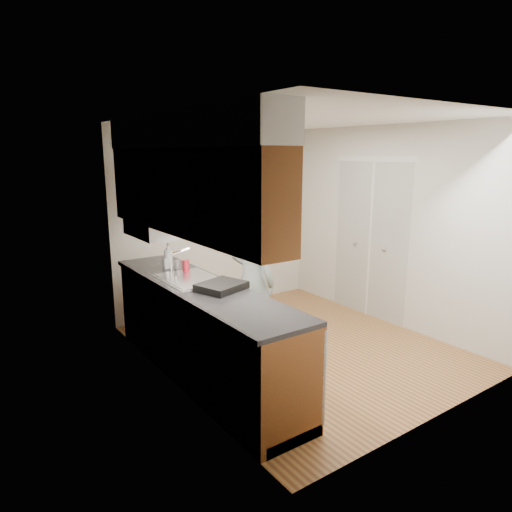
{
  "coord_description": "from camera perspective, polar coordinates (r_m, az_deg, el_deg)",
  "views": [
    {
      "loc": [
        -3.14,
        -3.7,
        2.15
      ],
      "look_at": [
        -0.39,
        0.25,
        1.07
      ],
      "focal_mm": 32.0,
      "sensor_mm": 36.0,
      "label": 1
    }
  ],
  "objects": [
    {
      "name": "floor",
      "position": [
        5.31,
        5.1,
        -11.26
      ],
      "size": [
        3.5,
        3.5,
        0.0
      ],
      "primitive_type": "plane",
      "color": "#A3753D",
      "rests_on": "ground"
    },
    {
      "name": "ceiling",
      "position": [
        4.87,
        5.7,
        16.75
      ],
      "size": [
        3.5,
        3.5,
        0.0
      ],
      "primitive_type": "plane",
      "rotation": [
        3.14,
        0.0,
        0.0
      ],
      "color": "white",
      "rests_on": "wall_left"
    },
    {
      "name": "wall_left",
      "position": [
        4.15,
        -10.66,
        -0.08
      ],
      "size": [
        0.02,
        3.5,
        2.5
      ],
      "primitive_type": "cube",
      "color": "silver",
      "rests_on": "floor"
    },
    {
      "name": "wall_right",
      "position": [
        6.0,
        16.41,
        3.55
      ],
      "size": [
        0.02,
        3.5,
        2.5
      ],
      "primitive_type": "cube",
      "color": "silver",
      "rests_on": "floor"
    },
    {
      "name": "wall_back",
      "position": [
        6.35,
        -4.87,
        4.5
      ],
      "size": [
        3.0,
        0.02,
        2.5
      ],
      "primitive_type": "cube",
      "color": "silver",
      "rests_on": "floor"
    },
    {
      "name": "counter",
      "position": [
        4.5,
        -6.73,
        -9.1
      ],
      "size": [
        0.64,
        2.8,
        1.3
      ],
      "color": "brown",
      "rests_on": "floor"
    },
    {
      "name": "upper_cabinets",
      "position": [
        4.16,
        -9.18,
        9.75
      ],
      "size": [
        0.47,
        2.8,
        1.21
      ],
      "color": "brown",
      "rests_on": "wall_left"
    },
    {
      "name": "closet_door",
      "position": [
        6.22,
        14.07,
        1.89
      ],
      "size": [
        0.02,
        1.22,
        2.05
      ],
      "primitive_type": "cube",
      "color": "silver",
      "rests_on": "wall_right"
    },
    {
      "name": "floor_mat",
      "position": [
        5.22,
        -0.46,
        -11.53
      ],
      "size": [
        0.77,
        1.06,
        0.02
      ],
      "primitive_type": "cube",
      "rotation": [
        0.0,
        0.0,
        -0.23
      ],
      "color": "slate",
      "rests_on": "floor"
    },
    {
      "name": "person",
      "position": [
        4.92,
        -0.48,
        -1.94
      ],
      "size": [
        0.57,
        0.72,
        1.78
      ],
      "primitive_type": "imported",
      "rotation": [
        0.0,
        0.0,
        1.83
      ],
      "color": "#8AA5A8",
      "rests_on": "floor_mat"
    },
    {
      "name": "soap_bottle_a",
      "position": [
        5.01,
        -10.93,
        0.06
      ],
      "size": [
        0.11,
        0.11,
        0.27
      ],
      "primitive_type": "imported",
      "rotation": [
        0.0,
        0.0,
        -0.1
      ],
      "color": "silver",
      "rests_on": "counter"
    },
    {
      "name": "soap_bottle_b",
      "position": [
        5.0,
        -11.13,
        -0.58
      ],
      "size": [
        0.08,
        0.08,
        0.17
      ],
      "primitive_type": "imported",
      "rotation": [
        0.0,
        0.0,
        -0.01
      ],
      "color": "silver",
      "rests_on": "counter"
    },
    {
      "name": "soda_can",
      "position": [
        4.79,
        -8.75,
        -1.29
      ],
      "size": [
        0.08,
        0.08,
        0.13
      ],
      "primitive_type": "cylinder",
      "rotation": [
        0.0,
        0.0,
        -0.13
      ],
      "color": "#B71F2F",
      "rests_on": "counter"
    },
    {
      "name": "steel_can",
      "position": [
        4.88,
        -9.79,
        -1.18
      ],
      "size": [
        0.07,
        0.07,
        0.11
      ],
      "primitive_type": "cylinder",
      "rotation": [
        0.0,
        0.0,
        0.18
      ],
      "color": "#A5A5AA",
      "rests_on": "counter"
    },
    {
      "name": "dish_rack",
      "position": [
        4.17,
        -4.34,
        -3.78
      ],
      "size": [
        0.49,
        0.45,
        0.06
      ],
      "primitive_type": "cube",
      "rotation": [
        0.0,
        0.0,
        0.31
      ],
      "color": "black",
      "rests_on": "counter"
    }
  ]
}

